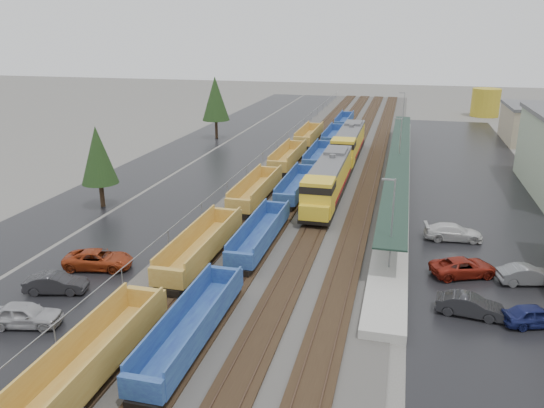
# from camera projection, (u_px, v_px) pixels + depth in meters

# --- Properties ---
(ballast_strip) EXTENTS (20.00, 160.00, 0.08)m
(ballast_strip) POSITION_uv_depth(u_px,v_px,m) (336.00, 157.00, 81.46)
(ballast_strip) COLOR #302D2B
(ballast_strip) RESTS_ON ground
(trackbed) EXTENTS (14.60, 160.00, 0.22)m
(trackbed) POSITION_uv_depth(u_px,v_px,m) (336.00, 157.00, 81.42)
(trackbed) COLOR black
(trackbed) RESTS_ON ground
(west_parking_lot) EXTENTS (10.00, 160.00, 0.02)m
(west_parking_lot) POSITION_uv_depth(u_px,v_px,m) (243.00, 152.00, 84.94)
(west_parking_lot) COLOR black
(west_parking_lot) RESTS_ON ground
(west_road) EXTENTS (9.00, 160.00, 0.02)m
(west_road) POSITION_uv_depth(u_px,v_px,m) (185.00, 149.00, 87.25)
(west_road) COLOR black
(west_road) RESTS_ON ground
(east_commuter_lot) EXTENTS (16.00, 100.00, 0.02)m
(east_commuter_lot) POSITION_uv_depth(u_px,v_px,m) (473.00, 183.00, 67.86)
(east_commuter_lot) COLOR black
(east_commuter_lot) RESTS_ON ground
(station_platform) EXTENTS (3.00, 80.00, 8.00)m
(station_platform) POSITION_uv_depth(u_px,v_px,m) (398.00, 173.00, 69.84)
(station_platform) COLOR #9E9B93
(station_platform) RESTS_ON ground
(chainlink_fence) EXTENTS (0.08, 160.04, 2.02)m
(chainlink_fence) POSITION_uv_depth(u_px,v_px,m) (274.00, 146.00, 81.73)
(chainlink_fence) COLOR gray
(chainlink_fence) RESTS_ON ground
(distant_hills) EXTENTS (301.00, 140.00, 25.20)m
(distant_hills) POSITION_uv_depth(u_px,v_px,m) (499.00, 80.00, 209.95)
(distant_hills) COLOR #4C5B47
(distant_hills) RESTS_ON ground
(tree_west_near) EXTENTS (3.96, 3.96, 9.00)m
(tree_west_near) POSITION_uv_depth(u_px,v_px,m) (98.00, 155.00, 57.10)
(tree_west_near) COLOR #332316
(tree_west_near) RESTS_ON ground
(tree_west_far) EXTENTS (4.84, 4.84, 11.00)m
(tree_west_far) POSITION_uv_depth(u_px,v_px,m) (215.00, 99.00, 93.78)
(tree_west_far) COLOR #332316
(tree_west_far) RESTS_ON ground
(tree_east) EXTENTS (4.40, 4.40, 10.00)m
(tree_east) POSITION_uv_depth(u_px,v_px,m) (543.00, 125.00, 71.13)
(tree_east) COLOR #332316
(tree_east) RESTS_ON ground
(locomotive_lead) EXTENTS (3.19, 21.03, 4.76)m
(locomotive_lead) POSITION_uv_depth(u_px,v_px,m) (328.00, 180.00, 59.75)
(locomotive_lead) COLOR black
(locomotive_lead) RESTS_ON ground
(locomotive_trail) EXTENTS (3.19, 21.03, 4.76)m
(locomotive_trail) POSITION_uv_depth(u_px,v_px,m) (349.00, 144.00, 79.10)
(locomotive_trail) COLOR black
(locomotive_trail) RESTS_ON ground
(well_string_yellow) EXTENTS (2.77, 99.56, 2.45)m
(well_string_yellow) POSITION_uv_depth(u_px,v_px,m) (233.00, 215.00, 52.62)
(well_string_yellow) COLOR #AD7D30
(well_string_yellow) RESTS_ON ground
(well_string_blue) EXTENTS (2.47, 110.74, 2.19)m
(well_string_blue) POSITION_uv_depth(u_px,v_px,m) (296.00, 186.00, 62.62)
(well_string_blue) COLOR navy
(well_string_blue) RESTS_ON ground
(storage_tank) EXTENTS (6.23, 6.23, 6.23)m
(storage_tank) POSITION_uv_depth(u_px,v_px,m) (486.00, 102.00, 119.53)
(storage_tank) COLOR #AD9622
(storage_tank) RESTS_ON ground
(parked_car_west_a) EXTENTS (2.89, 5.07, 1.63)m
(parked_car_west_a) POSITION_uv_depth(u_px,v_px,m) (25.00, 315.00, 34.91)
(parked_car_west_a) COLOR #9E9EA2
(parked_car_west_a) RESTS_ON ground
(parked_car_west_b) EXTENTS (2.64, 4.77, 1.49)m
(parked_car_west_b) POSITION_uv_depth(u_px,v_px,m) (56.00, 283.00, 39.37)
(parked_car_west_b) COLOR black
(parked_car_west_b) RESTS_ON ground
(parked_car_west_c) EXTENTS (3.55, 5.92, 1.54)m
(parked_car_west_c) POSITION_uv_depth(u_px,v_px,m) (99.00, 260.00, 43.41)
(parked_car_west_c) COLOR maroon
(parked_car_west_c) RESTS_ON ground
(parked_car_east_a) EXTENTS (2.11, 4.65, 1.48)m
(parked_car_east_a) POSITION_uv_depth(u_px,v_px,m) (470.00, 306.00, 36.21)
(parked_car_east_a) COLOR black
(parked_car_east_a) RESTS_ON ground
(parked_car_east_b) EXTENTS (4.25, 5.77, 1.46)m
(parked_car_east_b) POSITION_uv_depth(u_px,v_px,m) (464.00, 267.00, 42.09)
(parked_car_east_b) COLOR maroon
(parked_car_east_b) RESTS_ON ground
(parked_car_east_c) EXTENTS (2.68, 5.48, 1.54)m
(parked_car_east_c) POSITION_uv_depth(u_px,v_px,m) (453.00, 232.00, 49.27)
(parked_car_east_c) COLOR silver
(parked_car_east_c) RESTS_ON ground
(parked_car_east_d) EXTENTS (2.97, 4.57, 1.45)m
(parked_car_east_d) POSITION_uv_depth(u_px,v_px,m) (535.00, 316.00, 34.97)
(parked_car_east_d) COLOR #141B4D
(parked_car_east_d) RESTS_ON ground
(parked_car_east_e) EXTENTS (2.60, 4.72, 1.47)m
(parked_car_east_e) POSITION_uv_depth(u_px,v_px,m) (527.00, 275.00, 40.73)
(parked_car_east_e) COLOR #5A5C5F
(parked_car_east_e) RESTS_ON ground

